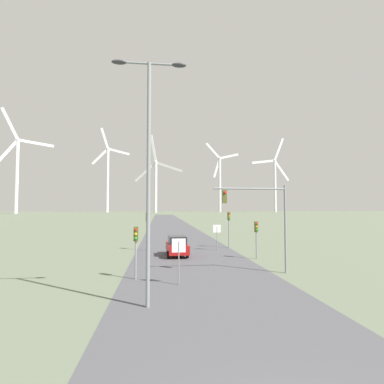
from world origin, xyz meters
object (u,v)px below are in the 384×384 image
(streetlamp, at_px, (149,153))
(wind_turbine_far_right, at_px, (275,180))
(stop_sign_far, at_px, (217,232))
(car_approaching, at_px, (177,246))
(traffic_light_post_near_right, at_px, (256,231))
(stop_sign_near, at_px, (179,252))
(traffic_light_mast_overhead, at_px, (260,210))
(traffic_light_post_near_left, at_px, (136,241))
(wind_turbine_center, at_px, (156,180))
(traffic_light_post_mid_left, at_px, (147,222))
(wind_turbine_far_left, at_px, (17,168))
(traffic_light_post_mid_right, at_px, (229,222))
(wind_turbine_right, at_px, (220,179))
(wind_turbine_left, at_px, (108,174))

(streetlamp, height_order, wind_turbine_far_right, wind_turbine_far_right)
(stop_sign_far, distance_m, car_approaching, 5.33)
(stop_sign_far, relative_size, traffic_light_post_near_right, 0.82)
(stop_sign_near, xyz_separation_m, traffic_light_mast_overhead, (5.71, 2.28, 2.45))
(traffic_light_post_near_left, bearing_deg, stop_sign_near, -32.19)
(wind_turbine_center, bearing_deg, car_approaching, -88.77)
(traffic_light_post_mid_left, distance_m, wind_turbine_far_left, 201.11)
(traffic_light_post_near_left, bearing_deg, traffic_light_post_near_right, 32.16)
(stop_sign_near, bearing_deg, traffic_light_post_mid_right, 66.50)
(stop_sign_near, xyz_separation_m, wind_turbine_far_left, (-94.72, 190.37, 28.50))
(stop_sign_near, bearing_deg, traffic_light_mast_overhead, 21.79)
(wind_turbine_right, bearing_deg, stop_sign_far, -101.66)
(traffic_light_post_near_left, distance_m, wind_turbine_left, 236.56)
(stop_sign_near, height_order, wind_turbine_right, wind_turbine_right)
(wind_turbine_far_right, bearing_deg, traffic_light_post_mid_left, -114.96)
(traffic_light_mast_overhead, bearing_deg, traffic_light_post_near_right, 74.41)
(traffic_light_post_mid_right, xyz_separation_m, car_approaching, (-5.99, -4.73, -1.97))
(wind_turbine_left, height_order, wind_turbine_center, wind_turbine_left)
(traffic_light_post_mid_right, relative_size, wind_turbine_right, 0.07)
(car_approaching, relative_size, wind_turbine_left, 0.06)
(wind_turbine_far_left, bearing_deg, wind_turbine_left, 39.61)
(traffic_light_post_near_right, distance_m, traffic_light_mast_overhead, 6.07)
(stop_sign_near, distance_m, wind_turbine_left, 238.68)
(traffic_light_mast_overhead, xyz_separation_m, car_approaching, (-5.19, 7.96, -3.41))
(traffic_light_post_mid_left, height_order, traffic_light_post_mid_right, traffic_light_post_mid_left)
(stop_sign_far, height_order, traffic_light_post_mid_right, traffic_light_post_mid_right)
(streetlamp, height_order, traffic_light_post_near_right, streetlamp)
(wind_turbine_right, bearing_deg, traffic_light_post_near_right, -100.80)
(stop_sign_near, distance_m, traffic_light_mast_overhead, 6.62)
(wind_turbine_far_left, xyz_separation_m, wind_turbine_far_right, (190.51, 34.36, -3.00))
(traffic_light_post_near_left, relative_size, car_approaching, 0.78)
(car_approaching, bearing_deg, traffic_light_post_near_left, -109.84)
(wind_turbine_far_left, bearing_deg, stop_sign_far, -60.66)
(streetlamp, distance_m, wind_turbine_center, 226.36)
(stop_sign_far, relative_size, wind_turbine_far_left, 0.04)
(wind_turbine_far_right, bearing_deg, wind_turbine_center, -178.36)
(traffic_light_post_mid_left, height_order, wind_turbine_far_right, wind_turbine_far_right)
(traffic_light_post_near_left, xyz_separation_m, traffic_light_post_near_right, (9.85, 6.19, -0.02))
(streetlamp, xyz_separation_m, traffic_light_post_near_left, (-0.95, 5.33, -4.59))
(traffic_light_mast_overhead, distance_m, wind_turbine_far_right, 241.10)
(traffic_light_post_near_left, relative_size, wind_turbine_far_right, 0.05)
(traffic_light_post_near_left, height_order, traffic_light_post_mid_right, traffic_light_post_mid_right)
(streetlamp, bearing_deg, car_approaching, 81.20)
(streetlamp, distance_m, car_approaching, 15.36)
(wind_turbine_right, distance_m, wind_turbine_far_right, 46.34)
(traffic_light_post_mid_right, bearing_deg, traffic_light_post_near_left, -124.30)
(traffic_light_post_near_left, height_order, traffic_light_post_near_right, traffic_light_post_near_left)
(stop_sign_near, bearing_deg, streetlamp, -113.93)
(traffic_light_post_near_right, relative_size, traffic_light_mast_overhead, 0.54)
(wind_turbine_center, xyz_separation_m, wind_turbine_far_right, (99.81, 2.86, 1.63))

